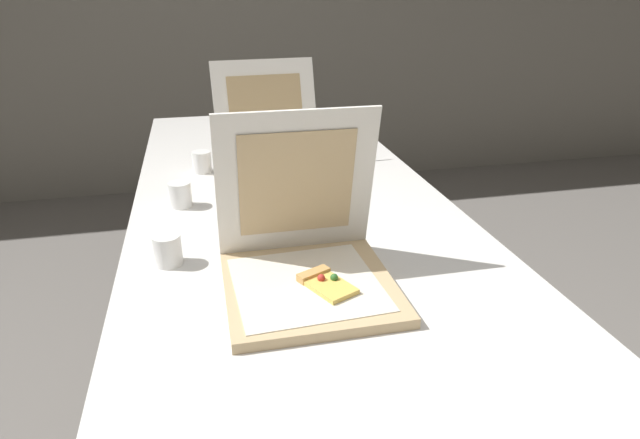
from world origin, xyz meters
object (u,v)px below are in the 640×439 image
Objects in this scene: cup_white_near_center at (168,250)px; pizza_box_middle at (279,166)px; pizza_box_front at (307,263)px; table at (298,228)px; cup_white_mid at (180,195)px; cup_white_far at (202,162)px.

pizza_box_middle is at bearing 56.23° from cup_white_near_center.
pizza_box_front is 5.03× the size of cup_white_near_center.
pizza_box_middle reaches higher than table.
cup_white_mid is at bearing 86.12° from cup_white_near_center.
pizza_box_front is at bearing -97.67° from pizza_box_middle.
cup_white_far is at bearing 120.66° from table.
pizza_box_middle reaches higher than cup_white_mid.
cup_white_mid and cup_white_far have the same top height.
pizza_box_front reaches higher than pizza_box_middle.
table is 7.02× the size of pizza_box_front.
pizza_box_middle is 6.47× the size of cup_white_near_center.
cup_white_mid is 0.34m from cup_white_near_center.
cup_white_far is (-0.19, 0.80, -0.02)m from pizza_box_front.
cup_white_near_center is (-0.09, -0.64, 0.00)m from cup_white_far.
cup_white_far is at bearing 77.12° from cup_white_mid.
pizza_box_middle is at bearing 86.32° from pizza_box_front.
cup_white_near_center is at bearing 150.79° from pizza_box_front.
cup_white_near_center is (-0.02, -0.34, 0.00)m from cup_white_mid.
cup_white_far is (0.07, 0.29, 0.00)m from cup_white_mid.
table is 35.31× the size of cup_white_far.
cup_white_far is at bearing 143.63° from pizza_box_middle.
cup_white_mid is 1.00× the size of cup_white_far.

